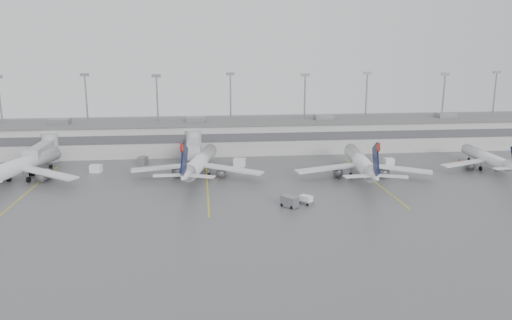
{
  "coord_description": "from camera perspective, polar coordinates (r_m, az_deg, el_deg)",
  "views": [
    {
      "loc": [
        -18.28,
        -75.11,
        27.72
      ],
      "look_at": [
        -7.44,
        24.0,
        5.0
      ],
      "focal_mm": 35.0,
      "sensor_mm": 36.0,
      "label": 1
    }
  ],
  "objects": [
    {
      "name": "cone_b",
      "position": [
        107.87,
        -4.26,
        -1.92
      ],
      "size": [
        0.38,
        0.38,
        0.6
      ],
      "primitive_type": "cone",
      "color": "#FD5805",
      "rests_on": "ground"
    },
    {
      "name": "cone_a",
      "position": [
        120.6,
        -22.97,
        -1.3
      ],
      "size": [
        0.48,
        0.48,
        0.77
      ],
      "primitive_type": "cone",
      "color": "#FD5805",
      "rests_on": "ground"
    },
    {
      "name": "jet_bridge_right",
      "position": [
        123.18,
        -7.16,
        1.57
      ],
      "size": [
        4.0,
        17.2,
        7.0
      ],
      "color": "#9EA1A3",
      "rests_on": "ground"
    },
    {
      "name": "terminal",
      "position": [
        136.39,
        1.56,
        2.89
      ],
      "size": [
        152.0,
        17.0,
        9.45
      ],
      "color": "#A8A8A3",
      "rests_on": "ground"
    },
    {
      "name": "jet_mid_right",
      "position": [
        109.82,
        11.96,
        -0.29
      ],
      "size": [
        29.07,
        32.77,
        10.62
      ],
      "rotation": [
        0.0,
        0.0,
        -0.12
      ],
      "color": "silver",
      "rests_on": "ground"
    },
    {
      "name": "cone_d",
      "position": [
        133.48,
        22.18,
        0.05
      ],
      "size": [
        0.47,
        0.47,
        0.75
      ],
      "primitive_type": "cone",
      "color": "#FD5805",
      "rests_on": "ground"
    },
    {
      "name": "jet_mid_left",
      "position": [
        108.42,
        -6.55,
        -0.3
      ],
      "size": [
        28.16,
        31.88,
        10.43
      ],
      "rotation": [
        0.0,
        0.0,
        -0.2
      ],
      "color": "silver",
      "rests_on": "ground"
    },
    {
      "name": "gse_uld_c",
      "position": [
        123.53,
        14.91,
        -0.18
      ],
      "size": [
        2.56,
        1.92,
        1.65
      ],
      "primitive_type": "cube",
      "rotation": [
        0.0,
        0.0,
        0.16
      ],
      "color": "white",
      "rests_on": "ground"
    },
    {
      "name": "ground",
      "position": [
        82.12,
        7.05,
        -6.99
      ],
      "size": [
        260.0,
        260.0,
        0.0
      ],
      "primitive_type": "plane",
      "color": "#4E4E50",
      "rests_on": "ground"
    },
    {
      "name": "gse_uld_a",
      "position": [
        118.05,
        -17.83,
        -0.93
      ],
      "size": [
        2.78,
        2.15,
        1.76
      ],
      "primitive_type": "cube",
      "rotation": [
        0.0,
        0.0,
        -0.22
      ],
      "color": "white",
      "rests_on": "ground"
    },
    {
      "name": "baggage_cart",
      "position": [
        88.54,
        3.86,
        -4.74
      ],
      "size": [
        3.33,
        3.44,
        1.96
      ],
      "rotation": [
        0.0,
        0.0,
        0.72
      ],
      "color": "slate",
      "rests_on": "ground"
    },
    {
      "name": "jet_far_left",
      "position": [
        115.62,
        -25.46,
        -0.61
      ],
      "size": [
        28.43,
        32.32,
        10.71
      ],
      "rotation": [
        0.0,
        0.0,
        -0.28
      ],
      "color": "silver",
      "rests_on": "ground"
    },
    {
      "name": "baggage_tug",
      "position": [
        90.38,
        5.73,
        -4.67
      ],
      "size": [
        2.81,
        2.9,
        1.62
      ],
      "rotation": [
        0.0,
        0.0,
        0.72
      ],
      "color": "white",
      "rests_on": "ground"
    },
    {
      "name": "jet_far_right",
      "position": [
        125.91,
        25.04,
        0.16
      ],
      "size": [
        24.08,
        27.06,
        8.75
      ],
      "rotation": [
        0.0,
        0.0,
        -0.06
      ],
      "color": "silver",
      "rests_on": "ground"
    },
    {
      "name": "gse_loader",
      "position": [
        123.16,
        -12.81,
        -0.06
      ],
      "size": [
        2.44,
        3.25,
        1.82
      ],
      "primitive_type": "cube",
      "rotation": [
        0.0,
        0.0,
        -0.23
      ],
      "color": "slate",
      "rests_on": "ground"
    },
    {
      "name": "light_masts",
      "position": [
        140.93,
        1.26,
        6.44
      ],
      "size": [
        142.4,
        8.0,
        20.6
      ],
      "color": "gray",
      "rests_on": "ground"
    },
    {
      "name": "cone_c",
      "position": [
        122.57,
        11.61,
        -0.31
      ],
      "size": [
        0.49,
        0.49,
        0.78
      ],
      "primitive_type": "cone",
      "color": "#FD5805",
      "rests_on": "ground"
    },
    {
      "name": "stand_markings",
      "position": [
        104.52,
        4.06,
        -2.57
      ],
      "size": [
        105.25,
        40.0,
        0.01
      ],
      "color": "yellow",
      "rests_on": "ground"
    },
    {
      "name": "gse_uld_b",
      "position": [
        117.93,
        -1.9,
        -0.28
      ],
      "size": [
        3.08,
        2.43,
        1.93
      ],
      "primitive_type": "cube",
      "rotation": [
        0.0,
        0.0,
        -0.25
      ],
      "color": "white",
      "rests_on": "ground"
    },
    {
      "name": "jet_bridge_left",
      "position": [
        128.66,
        -22.94,
        1.13
      ],
      "size": [
        4.0,
        17.2,
        7.0
      ],
      "color": "#9EA1A3",
      "rests_on": "ground"
    }
  ]
}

